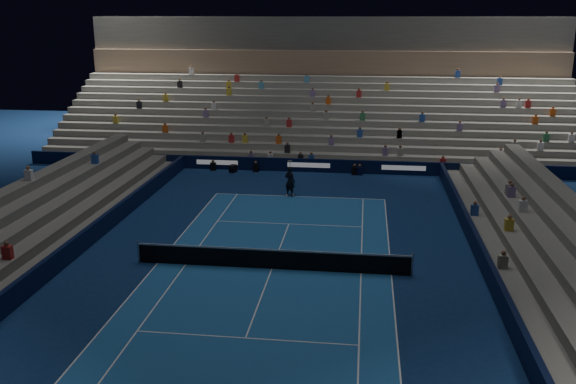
# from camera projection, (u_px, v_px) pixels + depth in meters

# --- Properties ---
(ground) EXTENTS (90.00, 90.00, 0.00)m
(ground) POSITION_uv_depth(u_px,v_px,m) (272.00, 269.00, 28.45)
(ground) COLOR #0D2451
(ground) RESTS_ON ground
(court_surface) EXTENTS (10.97, 23.77, 0.01)m
(court_surface) POSITION_uv_depth(u_px,v_px,m) (272.00, 269.00, 28.45)
(court_surface) COLOR #1B5598
(court_surface) RESTS_ON ground
(sponsor_barrier_far) EXTENTS (44.00, 0.25, 1.00)m
(sponsor_barrier_far) POSITION_uv_depth(u_px,v_px,m) (309.00, 165.00, 45.94)
(sponsor_barrier_far) COLOR black
(sponsor_barrier_far) RESTS_ON ground
(sponsor_barrier_east) EXTENTS (0.25, 37.00, 1.00)m
(sponsor_barrier_east) POSITION_uv_depth(u_px,v_px,m) (488.00, 269.00, 27.14)
(sponsor_barrier_east) COLOR black
(sponsor_barrier_east) RESTS_ON ground
(sponsor_barrier_west) EXTENTS (0.25, 37.00, 1.00)m
(sponsor_barrier_west) POSITION_uv_depth(u_px,v_px,m) (73.00, 249.00, 29.47)
(sponsor_barrier_west) COLOR #081132
(sponsor_barrier_west) RESTS_ON ground
(grandstand_main) EXTENTS (44.00, 15.20, 11.20)m
(grandstand_main) POSITION_uv_depth(u_px,v_px,m) (319.00, 109.00, 54.10)
(grandstand_main) COLOR slate
(grandstand_main) RESTS_ON ground
(grandstand_east) EXTENTS (5.00, 37.00, 2.50)m
(grandstand_east) POSITION_uv_depth(u_px,v_px,m) (571.00, 265.00, 26.61)
(grandstand_east) COLOR slate
(grandstand_east) RESTS_ON ground
(grandstand_west) EXTENTS (5.00, 37.00, 2.50)m
(grandstand_west) POSITION_uv_depth(u_px,v_px,m) (4.00, 238.00, 29.77)
(grandstand_west) COLOR slate
(grandstand_west) RESTS_ON ground
(tennis_net) EXTENTS (12.90, 0.10, 1.10)m
(tennis_net) POSITION_uv_depth(u_px,v_px,m) (272.00, 259.00, 28.31)
(tennis_net) COLOR #B2B2B7
(tennis_net) RESTS_ON ground
(tennis_player) EXTENTS (0.86, 0.73, 1.98)m
(tennis_player) POSITION_uv_depth(u_px,v_px,m) (290.00, 181.00, 39.60)
(tennis_player) COLOR black
(tennis_player) RESTS_ON ground
(broadcast_camera) EXTENTS (0.59, 0.94, 0.56)m
(broadcast_camera) POSITION_uv_depth(u_px,v_px,m) (233.00, 169.00, 45.83)
(broadcast_camera) COLOR black
(broadcast_camera) RESTS_ON ground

